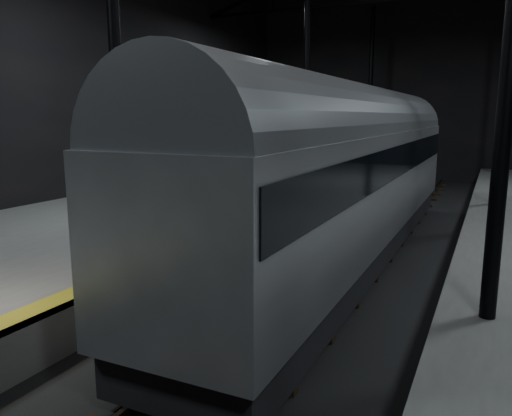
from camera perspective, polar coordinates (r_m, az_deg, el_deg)
The scene contains 6 objects.
ground at distance 13.91m, azimuth 8.91°, elevation -7.60°, with size 44.00×44.00×0.00m, color black.
platform_left at distance 17.35m, azimuth -15.50°, elevation -2.51°, with size 9.00×43.80×1.00m, color #555553.
tactile_strip at distance 14.85m, azimuth -3.08°, elevation -2.30°, with size 0.50×43.80×0.01m, color olive.
track at distance 13.89m, azimuth 8.92°, elevation -7.34°, with size 2.40×43.00×0.24m.
train at distance 14.84m, azimuth 11.00°, elevation 4.67°, with size 2.85×19.00×5.08m.
woman at distance 11.45m, azimuth -16.18°, elevation -2.12°, with size 0.64×0.42×1.74m, color tan.
Camera 1 is at (3.70, -12.70, 4.29)m, focal length 35.00 mm.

